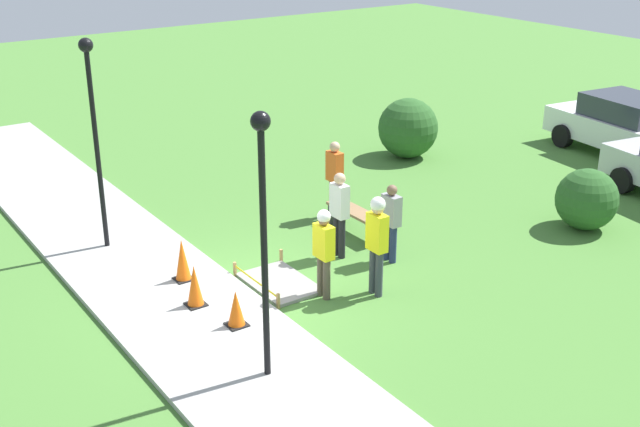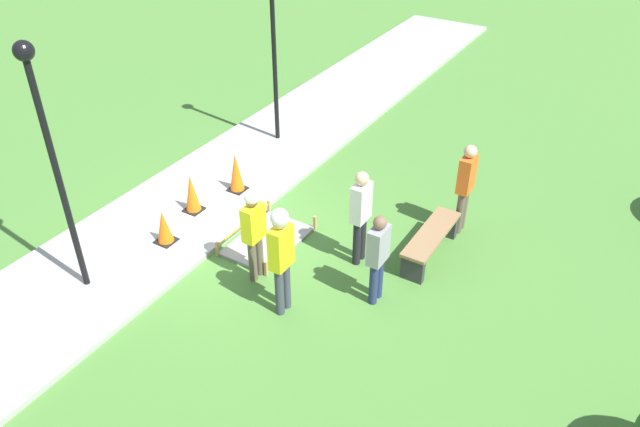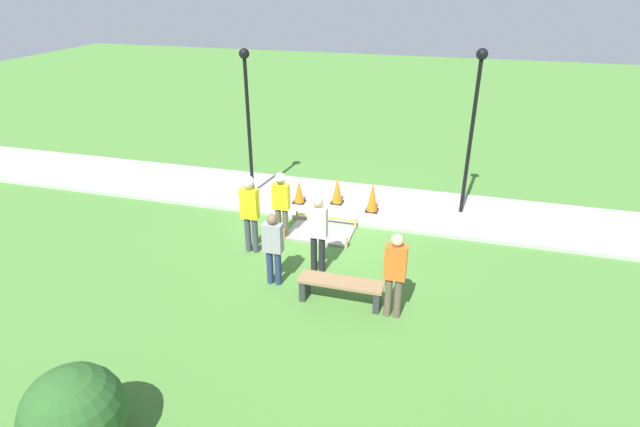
{
  "view_description": "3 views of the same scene",
  "coord_description": "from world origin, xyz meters",
  "px_view_note": "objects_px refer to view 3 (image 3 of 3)",
  "views": [
    {
      "loc": [
        11.46,
        -6.4,
        6.84
      ],
      "look_at": [
        -0.37,
        1.76,
        1.08
      ],
      "focal_mm": 45.0,
      "sensor_mm": 36.0,
      "label": 1
    },
    {
      "loc": [
        7.22,
        6.17,
        6.8
      ],
      "look_at": [
        0.02,
        1.8,
        1.09
      ],
      "focal_mm": 35.0,
      "sensor_mm": 36.0,
      "label": 2
    },
    {
      "loc": [
        -3.0,
        11.29,
        5.93
      ],
      "look_at": [
        -0.38,
        1.83,
        1.17
      ],
      "focal_mm": 28.0,
      "sensor_mm": 36.0,
      "label": 3
    }
  ],
  "objects_px": {
    "bystander_in_orange_shirt": "(395,271)",
    "bystander_in_white_shirt": "(273,246)",
    "traffic_cone_far_patch": "(337,190)",
    "worker_supervisor": "(250,207)",
    "worker_assistant": "(281,200)",
    "traffic_cone_sidewalk_edge": "(299,192)",
    "lamppost_far": "(474,111)",
    "park_bench": "(341,287)",
    "traffic_cone_near_patch": "(372,197)",
    "lamppost_near": "(247,103)",
    "bystander_in_gray_shirt": "(318,230)"
  },
  "relations": [
    {
      "from": "bystander_in_white_shirt",
      "to": "lamppost_near",
      "type": "relative_size",
      "value": 0.4
    },
    {
      "from": "bystander_in_orange_shirt",
      "to": "bystander_in_white_shirt",
      "type": "height_order",
      "value": "bystander_in_orange_shirt"
    },
    {
      "from": "lamppost_far",
      "to": "worker_assistant",
      "type": "bearing_deg",
      "value": 30.41
    },
    {
      "from": "park_bench",
      "to": "worker_assistant",
      "type": "xyz_separation_m",
      "value": [
        2.02,
        -2.27,
        0.65
      ]
    },
    {
      "from": "park_bench",
      "to": "traffic_cone_sidewalk_edge",
      "type": "bearing_deg",
      "value": -62.38
    },
    {
      "from": "worker_assistant",
      "to": "traffic_cone_far_patch",
      "type": "bearing_deg",
      "value": -112.24
    },
    {
      "from": "traffic_cone_far_patch",
      "to": "worker_supervisor",
      "type": "height_order",
      "value": "worker_supervisor"
    },
    {
      "from": "traffic_cone_sidewalk_edge",
      "to": "bystander_in_orange_shirt",
      "type": "height_order",
      "value": "bystander_in_orange_shirt"
    },
    {
      "from": "traffic_cone_near_patch",
      "to": "park_bench",
      "type": "distance_m",
      "value": 4.15
    },
    {
      "from": "bystander_in_white_shirt",
      "to": "lamppost_near",
      "type": "height_order",
      "value": "lamppost_near"
    },
    {
      "from": "traffic_cone_sidewalk_edge",
      "to": "bystander_in_orange_shirt",
      "type": "bearing_deg",
      "value": 126.74
    },
    {
      "from": "traffic_cone_far_patch",
      "to": "bystander_in_gray_shirt",
      "type": "xyz_separation_m",
      "value": [
        -0.4,
        3.4,
        0.53
      ]
    },
    {
      "from": "bystander_in_gray_shirt",
      "to": "bystander_in_white_shirt",
      "type": "distance_m",
      "value": 1.04
    },
    {
      "from": "traffic_cone_sidewalk_edge",
      "to": "lamppost_far",
      "type": "height_order",
      "value": "lamppost_far"
    },
    {
      "from": "traffic_cone_sidewalk_edge",
      "to": "lamppost_far",
      "type": "relative_size",
      "value": 0.15
    },
    {
      "from": "bystander_in_orange_shirt",
      "to": "bystander_in_gray_shirt",
      "type": "bearing_deg",
      "value": -32.99
    },
    {
      "from": "traffic_cone_sidewalk_edge",
      "to": "lamppost_near",
      "type": "xyz_separation_m",
      "value": [
        1.53,
        -0.32,
        2.33
      ]
    },
    {
      "from": "bystander_in_orange_shirt",
      "to": "bystander_in_white_shirt",
      "type": "relative_size",
      "value": 1.1
    },
    {
      "from": "bystander_in_gray_shirt",
      "to": "lamppost_near",
      "type": "relative_size",
      "value": 0.44
    },
    {
      "from": "traffic_cone_far_patch",
      "to": "lamppost_near",
      "type": "height_order",
      "value": "lamppost_near"
    },
    {
      "from": "traffic_cone_near_patch",
      "to": "bystander_in_white_shirt",
      "type": "height_order",
      "value": "bystander_in_white_shirt"
    },
    {
      "from": "traffic_cone_far_patch",
      "to": "traffic_cone_sidewalk_edge",
      "type": "bearing_deg",
      "value": 13.22
    },
    {
      "from": "park_bench",
      "to": "worker_supervisor",
      "type": "xyz_separation_m",
      "value": [
        2.47,
        -1.43,
        0.8
      ]
    },
    {
      "from": "traffic_cone_near_patch",
      "to": "traffic_cone_sidewalk_edge",
      "type": "distance_m",
      "value": 2.07
    },
    {
      "from": "traffic_cone_sidewalk_edge",
      "to": "worker_supervisor",
      "type": "xyz_separation_m",
      "value": [
        0.29,
        2.74,
        0.74
      ]
    },
    {
      "from": "lamppost_near",
      "to": "traffic_cone_far_patch",
      "type": "bearing_deg",
      "value": 178.28
    },
    {
      "from": "park_bench",
      "to": "lamppost_near",
      "type": "bearing_deg",
      "value": -50.39
    },
    {
      "from": "traffic_cone_far_patch",
      "to": "worker_supervisor",
      "type": "distance_m",
      "value": 3.33
    },
    {
      "from": "lamppost_far",
      "to": "bystander_in_gray_shirt",
      "type": "bearing_deg",
      "value": 51.67
    },
    {
      "from": "worker_assistant",
      "to": "lamppost_near",
      "type": "distance_m",
      "value": 3.29
    },
    {
      "from": "bystander_in_gray_shirt",
      "to": "lamppost_near",
      "type": "distance_m",
      "value": 4.89
    },
    {
      "from": "traffic_cone_sidewalk_edge",
      "to": "lamppost_far",
      "type": "bearing_deg",
      "value": -172.33
    },
    {
      "from": "park_bench",
      "to": "lamppost_near",
      "type": "distance_m",
      "value": 6.29
    },
    {
      "from": "traffic_cone_near_patch",
      "to": "bystander_in_gray_shirt",
      "type": "height_order",
      "value": "bystander_in_gray_shirt"
    },
    {
      "from": "lamppost_far",
      "to": "park_bench",
      "type": "bearing_deg",
      "value": 65.01
    },
    {
      "from": "park_bench",
      "to": "worker_supervisor",
      "type": "distance_m",
      "value": 2.96
    },
    {
      "from": "traffic_cone_sidewalk_edge",
      "to": "lamppost_far",
      "type": "distance_m",
      "value": 5.06
    },
    {
      "from": "worker_supervisor",
      "to": "bystander_in_white_shirt",
      "type": "relative_size",
      "value": 1.18
    },
    {
      "from": "park_bench",
      "to": "lamppost_far",
      "type": "distance_m",
      "value": 5.81
    },
    {
      "from": "traffic_cone_far_patch",
      "to": "bystander_in_orange_shirt",
      "type": "relative_size",
      "value": 0.44
    },
    {
      "from": "worker_supervisor",
      "to": "bystander_in_gray_shirt",
      "type": "relative_size",
      "value": 1.07
    },
    {
      "from": "worker_supervisor",
      "to": "lamppost_far",
      "type": "bearing_deg",
      "value": -144.59
    },
    {
      "from": "worker_supervisor",
      "to": "worker_assistant",
      "type": "bearing_deg",
      "value": -117.98
    },
    {
      "from": "worker_supervisor",
      "to": "bystander_in_orange_shirt",
      "type": "height_order",
      "value": "worker_supervisor"
    },
    {
      "from": "bystander_in_white_shirt",
      "to": "lamppost_far",
      "type": "relative_size",
      "value": 0.38
    },
    {
      "from": "lamppost_far",
      "to": "traffic_cone_sidewalk_edge",
      "type": "bearing_deg",
      "value": 7.67
    },
    {
      "from": "park_bench",
      "to": "lamppost_near",
      "type": "height_order",
      "value": "lamppost_near"
    },
    {
      "from": "worker_assistant",
      "to": "bystander_in_white_shirt",
      "type": "height_order",
      "value": "worker_assistant"
    },
    {
      "from": "traffic_cone_near_patch",
      "to": "park_bench",
      "type": "bearing_deg",
      "value": 91.51
    },
    {
      "from": "traffic_cone_near_patch",
      "to": "bystander_in_white_shirt",
      "type": "bearing_deg",
      "value": 70.14
    }
  ]
}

